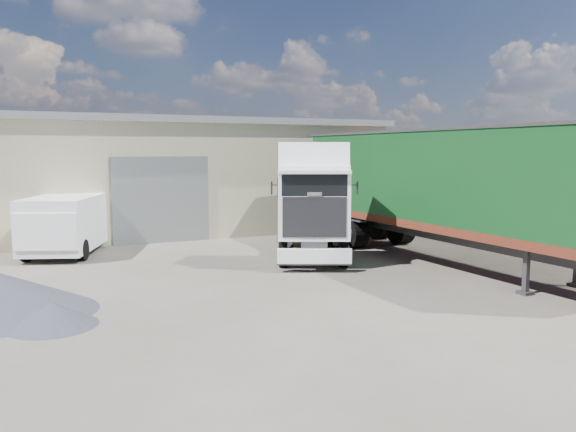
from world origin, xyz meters
name	(u,v)px	position (x,y,z in m)	size (l,w,h in m)	color
ground	(310,292)	(0.00, 0.00, 0.00)	(120.00, 120.00, 0.00)	#282621
warehouse	(53,175)	(-6.00, 16.00, 2.66)	(30.60, 12.60, 5.42)	#C0B893
brick_boundary_wall	(481,209)	(11.50, 6.00, 1.25)	(0.35, 26.00, 2.50)	maroon
tractor_unit	(312,212)	(2.04, 4.00, 1.73)	(4.57, 6.42, 4.11)	black
box_trailer	(443,182)	(6.01, 1.94, 2.77)	(3.52, 13.79, 4.55)	#2D2D30
panel_van	(68,223)	(-5.70, 9.07, 1.12)	(3.83, 5.71, 2.17)	black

